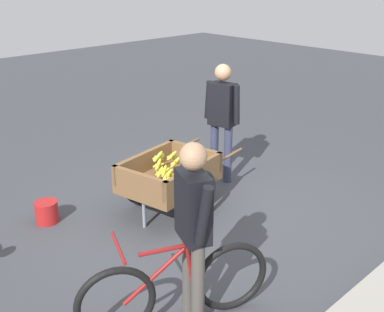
# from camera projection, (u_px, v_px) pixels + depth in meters

# --- Properties ---
(ground_plane) EXTENTS (24.00, 24.00, 0.00)m
(ground_plane) POSITION_uv_depth(u_px,v_px,m) (207.00, 215.00, 5.79)
(ground_plane) COLOR #3D3F44
(fruit_cart) EXTENTS (1.76, 1.07, 0.72)m
(fruit_cart) POSITION_uv_depth(u_px,v_px,m) (169.00, 178.00, 5.73)
(fruit_cart) COLOR brown
(fruit_cart) RESTS_ON ground
(vendor_person) EXTENTS (0.26, 0.54, 1.63)m
(vendor_person) POSITION_uv_depth(u_px,v_px,m) (222.00, 113.00, 6.39)
(vendor_person) COLOR #333851
(vendor_person) RESTS_ON ground
(bicycle) EXTENTS (1.54, 0.76, 0.85)m
(bicycle) POSITION_uv_depth(u_px,v_px,m) (176.00, 287.00, 3.93)
(bicycle) COLOR black
(bicycle) RESTS_ON ground
(cyclist_person) EXTENTS (0.32, 0.55, 1.59)m
(cyclist_person) POSITION_uv_depth(u_px,v_px,m) (193.00, 220.00, 3.75)
(cyclist_person) COLOR #4C4742
(cyclist_person) RESTS_ON ground
(plastic_bucket) EXTENTS (0.27, 0.27, 0.26)m
(plastic_bucket) POSITION_uv_depth(u_px,v_px,m) (47.00, 212.00, 5.60)
(plastic_bucket) COLOR #B21E1E
(plastic_bucket) RESTS_ON ground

